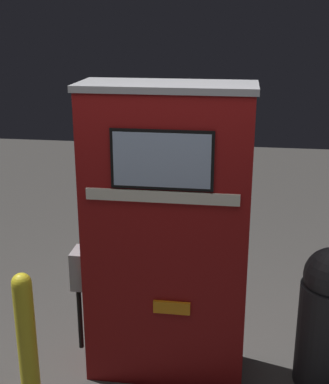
{
  "coord_description": "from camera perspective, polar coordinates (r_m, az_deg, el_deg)",
  "views": [
    {
      "loc": [
        0.44,
        -2.94,
        2.35
      ],
      "look_at": [
        0.0,
        0.1,
        1.34
      ],
      "focal_mm": 50.0,
      "sensor_mm": 36.0,
      "label": 1
    }
  ],
  "objects": [
    {
      "name": "gas_pump",
      "position": [
        3.45,
        0.19,
        -4.87
      ],
      "size": [
        1.14,
        0.45,
        1.98
      ],
      "color": "maroon",
      "rests_on": "ground_plane"
    },
    {
      "name": "safety_bollard",
      "position": [
        3.52,
        -14.52,
        -14.64
      ],
      "size": [
        0.12,
        0.12,
        0.9
      ],
      "color": "yellow",
      "rests_on": "ground_plane"
    },
    {
      "name": "trash_bin",
      "position": [
        3.72,
        17.1,
        -12.56
      ],
      "size": [
        0.39,
        0.39,
        0.97
      ],
      "color": "#232326",
      "rests_on": "ground_plane"
    }
  ]
}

